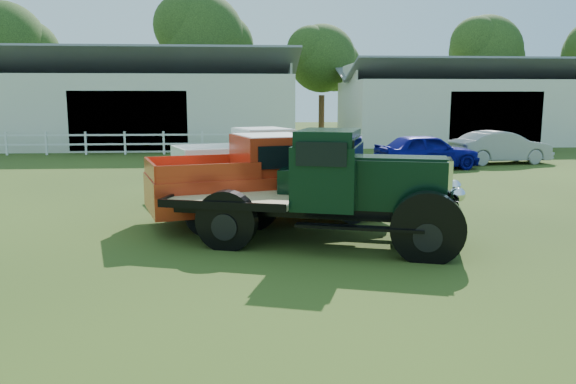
{
  "coord_description": "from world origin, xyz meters",
  "views": [
    {
      "loc": [
        -0.57,
        -9.77,
        2.88
      ],
      "look_at": [
        0.2,
        1.2,
        1.05
      ],
      "focal_mm": 35.0,
      "sensor_mm": 36.0,
      "label": 1
    }
  ],
  "objects_px": {
    "red_pickup": "(267,178)",
    "misc_car_grey": "(501,147)",
    "vintage_flatbed": "(323,187)",
    "white_pickup": "(260,162)",
    "misc_car_blue": "(427,151)"
  },
  "relations": [
    {
      "from": "vintage_flatbed",
      "to": "misc_car_blue",
      "type": "bearing_deg",
      "value": 79.9
    },
    {
      "from": "misc_car_blue",
      "to": "misc_car_grey",
      "type": "xyz_separation_m",
      "value": [
        3.94,
        1.73,
        -0.01
      ]
    },
    {
      "from": "white_pickup",
      "to": "misc_car_blue",
      "type": "height_order",
      "value": "white_pickup"
    },
    {
      "from": "vintage_flatbed",
      "to": "white_pickup",
      "type": "xyz_separation_m",
      "value": [
        -1.13,
        6.15,
        -0.16
      ]
    },
    {
      "from": "misc_car_grey",
      "to": "white_pickup",
      "type": "bearing_deg",
      "value": 114.83
    },
    {
      "from": "red_pickup",
      "to": "white_pickup",
      "type": "bearing_deg",
      "value": 75.36
    },
    {
      "from": "vintage_flatbed",
      "to": "misc_car_grey",
      "type": "bearing_deg",
      "value": 70.38
    },
    {
      "from": "vintage_flatbed",
      "to": "misc_car_blue",
      "type": "distance_m",
      "value": 13.04
    },
    {
      "from": "red_pickup",
      "to": "misc_car_blue",
      "type": "distance_m",
      "value": 11.78
    },
    {
      "from": "vintage_flatbed",
      "to": "misc_car_grey",
      "type": "height_order",
      "value": "vintage_flatbed"
    },
    {
      "from": "red_pickup",
      "to": "misc_car_grey",
      "type": "xyz_separation_m",
      "value": [
        10.85,
        11.27,
        -0.31
      ]
    },
    {
      "from": "red_pickup",
      "to": "misc_car_grey",
      "type": "bearing_deg",
      "value": 30.2
    },
    {
      "from": "vintage_flatbed",
      "to": "white_pickup",
      "type": "relative_size",
      "value": 1.08
    },
    {
      "from": "red_pickup",
      "to": "misc_car_grey",
      "type": "distance_m",
      "value": 15.65
    },
    {
      "from": "red_pickup",
      "to": "misc_car_blue",
      "type": "bearing_deg",
      "value": 38.2
    }
  ]
}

